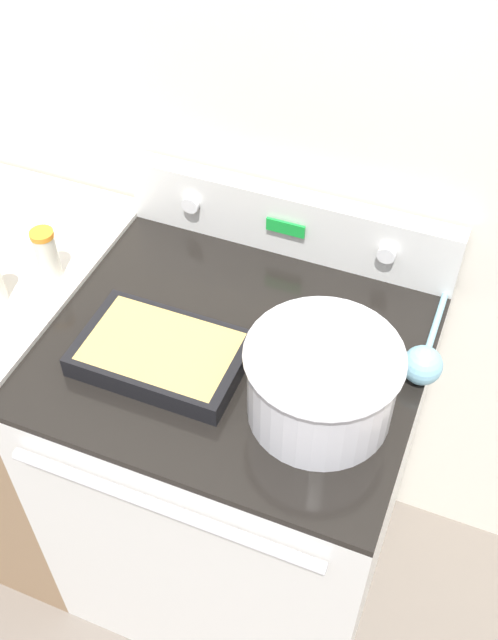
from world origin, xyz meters
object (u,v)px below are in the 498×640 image
Objects in this scene: spice_jar_orange_cap at (47,254)px; mixing_bowl at (322,380)px; casserole_dish at (161,353)px; ladle at (424,361)px.

mixing_bowl is at bearing -10.65° from spice_jar_orange_cap.
ladle is at bearing 18.65° from casserole_dish.
mixing_bowl reaches higher than ladle.
casserole_dish is 1.01× the size of ladle.
mixing_bowl is at bearing 0.16° from casserole_dish.
ladle is 0.82m from spice_jar_orange_cap.
casserole_dish is 0.36m from spice_jar_orange_cap.
mixing_bowl is 0.24m from ladle.
casserole_dish is at bearing -161.35° from ladle.
ladle is at bearing 45.84° from mixing_bowl.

